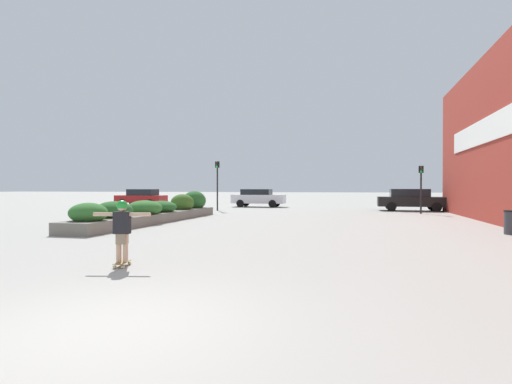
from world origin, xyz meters
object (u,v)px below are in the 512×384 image
Objects in this scene: car_center_right at (142,197)px; traffic_light_left at (217,177)px; car_leftmost at (411,199)px; skateboard at (122,263)px; traffic_light_right at (421,181)px; car_rightmost at (258,198)px; skateboarder at (122,225)px.

traffic_light_left is (9.47, -5.64, 1.64)m from car_center_right.
car_leftmost is 23.34m from car_center_right.
traffic_light_right is (8.77, 19.96, 2.06)m from skateboard.
car_center_right is 11.02m from car_rightmost.
car_center_right is at bearing 149.24° from traffic_light_left.
car_rightmost is (-3.60, 26.41, 0.75)m from skateboard.
traffic_light_right reaches higher than skateboard.
skateboarder is 21.84m from traffic_light_right.
car_leftmost is 3.56m from traffic_light_right.
traffic_light_right is at bearing 54.11° from skateboard.
car_center_right is 11.14m from traffic_light_left.
traffic_light_left is (-13.74, -3.13, 1.61)m from car_leftmost.
skateboard is at bearing 7.77° from car_rightmost.
skateboard is 0.12× the size of car_leftmost.
car_leftmost reaches higher than skateboard.
car_leftmost is at bearing 57.54° from skateboarder.
skateboarder is at bearing -75.61° from skateboard.
car_rightmost is (11.00, 0.63, 0.02)m from car_center_right.
skateboard is at bearing -20.29° from car_leftmost.
car_rightmost is at bearing 76.28° from traffic_light_left.
car_center_right is (-14.60, 25.78, 0.74)m from skateboard.
skateboard is at bearing -113.71° from traffic_light_right.
car_rightmost reaches higher than skateboard.
traffic_light_right is (8.77, 19.96, 1.24)m from skateboarder.
car_center_right is (-23.21, 2.51, -0.03)m from car_leftmost.
skateboarder is 0.36× the size of traffic_light_left.
traffic_light_left reaches higher than skateboarder.
traffic_light_right is (0.16, -3.31, 1.30)m from car_leftmost.
skateboarder is at bearing -75.70° from traffic_light_left.
skateboarder is at bearing -150.47° from car_center_right.
car_leftmost reaches higher than car_center_right.
skateboarder is (0.00, -0.00, 0.82)m from skateboard.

